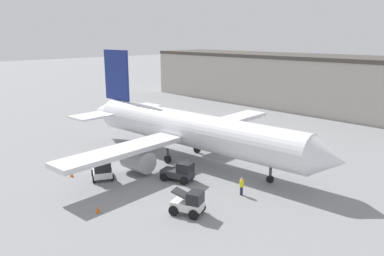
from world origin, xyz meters
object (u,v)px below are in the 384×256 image
ground_crew_worker (242,186)px  safety_cone_far (72,174)px  pushback_tug (102,171)px  belt_loader_truck (189,203)px  baggage_tug (180,172)px  safety_cone_near (98,209)px  airplane (186,129)px

ground_crew_worker → safety_cone_far: ground_crew_worker is taller
pushback_tug → belt_loader_truck: bearing=31.2°
safety_cone_far → baggage_tug: bearing=40.1°
belt_loader_truck → safety_cone_far: belt_loader_truck is taller
ground_crew_worker → pushback_tug: 14.14m
safety_cone_near → safety_cone_far: same height
airplane → safety_cone_far: (-3.93, -12.49, -3.34)m
ground_crew_worker → safety_cone_far: size_ratio=3.05×
ground_crew_worker → pushback_tug: pushback_tug is taller
ground_crew_worker → pushback_tug: size_ratio=0.52×
belt_loader_truck → pushback_tug: (-11.70, -1.00, -0.07)m
airplane → safety_cone_near: bearing=-75.4°
safety_cone_near → safety_cone_far: size_ratio=1.00×
baggage_tug → belt_loader_truck: bearing=-56.4°
baggage_tug → safety_cone_far: bearing=-160.1°
ground_crew_worker → safety_cone_far: 17.56m
baggage_tug → safety_cone_near: bearing=-107.5°
airplane → ground_crew_worker: (11.13, -3.51, -2.72)m
baggage_tug → pushback_tug: 7.87m
airplane → baggage_tug: bearing=-52.7°
ground_crew_worker → belt_loader_truck: bearing=69.0°
airplane → safety_cone_near: (5.14, -14.75, -3.34)m
ground_crew_worker → safety_cone_near: (-6.00, -11.25, -0.62)m
belt_loader_truck → safety_cone_near: bearing=-158.1°
belt_loader_truck → pushback_tug: size_ratio=0.95×
ground_crew_worker → belt_loader_truck: 6.06m
ground_crew_worker → belt_loader_truck: (-0.56, -6.03, 0.07)m
baggage_tug → belt_loader_truck: belt_loader_truck is taller
pushback_tug → safety_cone_far: (-2.81, -1.95, -0.61)m
belt_loader_truck → pushback_tug: 11.74m
belt_loader_truck → safety_cone_far: (-14.51, -2.95, -0.69)m
baggage_tug → belt_loader_truck: size_ratio=1.16×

